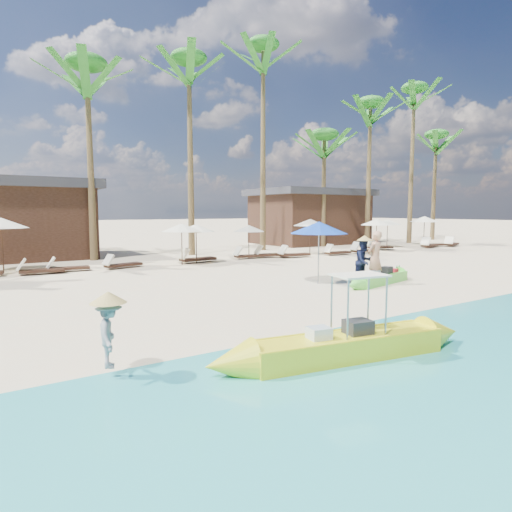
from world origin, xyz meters
TOP-DOWN VIEW (x-y plane):
  - ground at (0.00, 0.00)m, footprint 240.00×240.00m
  - wet_sand_strip at (0.00, -5.00)m, footprint 240.00×4.50m
  - green_canoe at (3.67, 0.98)m, footprint 4.55×1.28m
  - yellow_canoe at (-2.95, -4.06)m, footprint 5.72×1.36m
  - tourist at (3.41, 1.06)m, footprint 0.74×0.54m
  - vendor_green at (3.14, 1.32)m, footprint 0.79×0.61m
  - vendor_yellow at (-6.67, -2.72)m, footprint 0.57×0.77m
  - blue_umbrella at (1.78, 2.19)m, footprint 2.06×2.06m
  - resort_parasol_4 at (-7.58, 11.89)m, footprint 2.25×2.25m
  - lounger_4_left at (-6.42, 10.08)m, footprint 1.81×0.68m
  - lounger_4_right at (-5.32, 10.35)m, footprint 1.73×0.64m
  - resort_parasol_5 at (-0.18, 9.93)m, footprint 1.94×1.94m
  - lounger_5_left at (-3.05, 10.18)m, footprint 1.84×0.96m
  - resort_parasol_6 at (0.70, 10.19)m, footprint 1.89×1.89m
  - lounger_6_left at (0.74, 10.38)m, footprint 2.01×0.81m
  - lounger_6_right at (3.87, 10.47)m, footprint 1.80×0.66m
  - resort_parasol_7 at (4.09, 10.70)m, footprint 1.76×1.76m
  - lounger_7_left at (5.19, 10.34)m, footprint 1.93×0.90m
  - lounger_7_right at (6.30, 9.61)m, footprint 1.91×0.77m
  - resort_parasol_8 at (8.31, 10.54)m, footprint 2.06×2.06m
  - lounger_8_left at (9.29, 9.29)m, footprint 1.75×0.61m
  - resort_parasol_9 at (13.33, 9.87)m, footprint 2.03×2.03m
  - lounger_9_left at (11.49, 9.24)m, footprint 1.92×0.75m
  - lounger_9_right at (14.26, 10.50)m, footprint 1.90×1.07m
  - resort_parasol_10 at (16.26, 11.48)m, footprint 1.94×1.94m
  - lounger_10_left at (18.42, 9.54)m, footprint 2.05×1.06m
  - lounger_10_right at (19.30, 9.89)m, footprint 1.97×0.98m
  - resort_parasol_11 at (20.07, 11.22)m, footprint 2.14×2.14m
  - lounger_11_left at (20.85, 9.41)m, footprint 2.05×1.21m
  - palm_3 at (-3.36, 14.27)m, footprint 2.08×2.08m
  - palm_4 at (2.15, 14.01)m, footprint 2.08×2.08m
  - palm_5 at (7.45, 14.38)m, footprint 2.08×2.08m
  - palm_6 at (12.84, 14.52)m, footprint 2.08×2.08m
  - palm_7 at (16.57, 13.68)m, footprint 2.08×2.08m
  - palm_8 at (21.07, 13.33)m, footprint 2.08×2.08m
  - palm_9 at (26.21, 14.81)m, footprint 2.08×2.08m
  - pavilion_east at (14.00, 17.50)m, footprint 8.80×6.60m

SIDE VIEW (x-z plane):
  - ground at x=0.00m, z-range 0.00..0.00m
  - wet_sand_strip at x=0.00m, z-range 0.00..0.01m
  - lounger_4_right at x=-5.32m, z-range -0.10..0.48m
  - lounger_8_left at x=9.29m, z-range -0.10..0.49m
  - green_canoe at x=3.67m, z-range -0.10..0.49m
  - lounger_5_left at x=-3.05m, z-range -0.10..0.50m
  - lounger_6_right at x=3.87m, z-range -0.10..0.50m
  - lounger_4_left at x=-6.42m, z-range -0.10..0.50m
  - lounger_9_right at x=14.26m, z-range -0.10..0.51m
  - lounger_7_right at x=6.30m, z-range -0.10..0.53m
  - lounger_7_left at x=5.19m, z-range -0.10..0.53m
  - lounger_9_left at x=11.49m, z-range -0.11..0.53m
  - lounger_10_right at x=19.30m, z-range -0.11..0.54m
  - lounger_11_left at x=20.85m, z-range -0.11..0.55m
  - lounger_6_left at x=0.74m, z-range -0.11..0.56m
  - lounger_10_left at x=18.42m, z-range -0.11..0.56m
  - yellow_canoe at x=-2.95m, z-range -0.50..0.99m
  - vendor_yellow at x=-6.67m, z-range 0.18..1.25m
  - vendor_green at x=3.14m, z-range 0.00..1.61m
  - tourist at x=3.41m, z-range 0.00..1.90m
  - resort_parasol_7 at x=4.09m, z-range 0.73..2.55m
  - resort_parasol_6 at x=0.70m, z-range 0.78..2.72m
  - resort_parasol_5 at x=-0.18m, z-range 0.80..2.80m
  - resort_parasol_10 at x=16.26m, z-range 0.80..2.81m
  - resort_parasol_9 at x=13.33m, z-range 0.84..2.93m
  - resort_parasol_8 at x=8.31m, z-range 0.85..2.97m
  - resort_parasol_11 at x=20.07m, z-range 0.88..3.09m
  - blue_umbrella at x=1.78m, z-range 0.90..3.12m
  - resort_parasol_4 at x=-7.58m, z-range 0.93..3.24m
  - pavilion_east at x=14.00m, z-range 0.05..4.35m
  - palm_6 at x=12.84m, z-range 2.79..11.31m
  - palm_9 at x=26.21m, z-range 3.14..12.97m
  - palm_3 at x=-3.36m, z-range 3.32..13.83m
  - palm_7 at x=16.57m, z-range 3.46..14.53m
  - palm_4 at x=2.15m, z-range 3.60..15.30m
  - palm_8 at x=21.07m, z-range 3.83..16.53m
  - palm_5 at x=7.45m, z-range 4.02..17.62m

